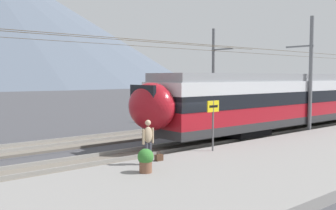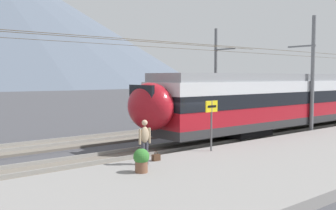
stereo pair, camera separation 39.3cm
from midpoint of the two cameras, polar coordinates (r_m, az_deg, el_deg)
ground_plane at (r=18.67m, az=1.78°, el=-7.10°), size 400.00×400.00×0.00m
platform_slab at (r=15.50m, az=13.76°, el=-8.86°), size 120.00×7.15×0.38m
track_near at (r=19.15m, az=0.43°, el=-6.60°), size 120.00×3.00×0.28m
track_far at (r=23.11m, az=-7.65°, el=-4.76°), size 120.00×3.00×0.28m
train_near_platform at (r=30.13m, az=21.51°, el=1.21°), size 32.98×3.04×4.27m
catenary_mast_mid at (r=25.50m, az=19.88°, el=4.44°), size 39.91×1.93×7.42m
catenary_mast_far_side at (r=30.62m, az=6.59°, el=4.67°), size 39.91×2.17×7.46m
platform_sign at (r=16.98m, az=6.08°, el=-1.36°), size 0.70×0.08×2.24m
passenger_walking at (r=14.33m, az=-3.79°, el=-5.19°), size 0.53×0.22×1.69m
handbag_beside_passenger at (r=15.12m, az=-2.12°, el=-7.83°), size 0.32×0.18×0.38m
potted_plant_platform_edge at (r=13.26m, az=-4.22°, el=-8.04°), size 0.56×0.56×0.83m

